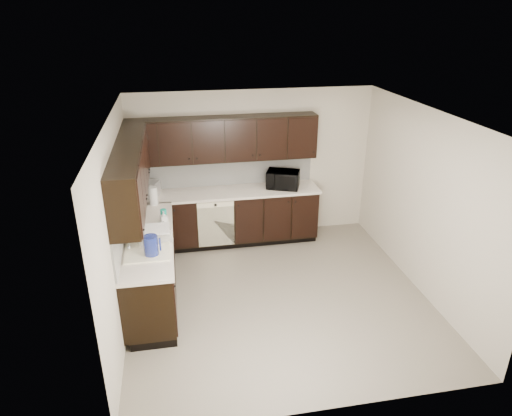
# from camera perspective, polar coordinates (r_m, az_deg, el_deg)

# --- Properties ---
(floor) EXTENTS (4.00, 4.00, 0.00)m
(floor) POSITION_cam_1_polar(r_m,az_deg,el_deg) (6.45, 2.77, -10.89)
(floor) COLOR gray
(floor) RESTS_ON ground
(ceiling) EXTENTS (4.00, 4.00, 0.00)m
(ceiling) POSITION_cam_1_polar(r_m,az_deg,el_deg) (5.44, 3.29, 11.35)
(ceiling) COLOR white
(ceiling) RESTS_ON wall_back
(wall_back) EXTENTS (4.00, 0.02, 2.50)m
(wall_back) POSITION_cam_1_polar(r_m,az_deg,el_deg) (7.66, -0.43, 5.37)
(wall_back) COLOR beige
(wall_back) RESTS_ON floor
(wall_left) EXTENTS (0.02, 4.00, 2.50)m
(wall_left) POSITION_cam_1_polar(r_m,az_deg,el_deg) (5.74, -16.82, -2.19)
(wall_left) COLOR beige
(wall_left) RESTS_ON floor
(wall_right) EXTENTS (0.02, 4.00, 2.50)m
(wall_right) POSITION_cam_1_polar(r_m,az_deg,el_deg) (6.56, 20.26, 0.63)
(wall_right) COLOR beige
(wall_right) RESTS_ON floor
(wall_front) EXTENTS (4.00, 0.02, 2.50)m
(wall_front) POSITION_cam_1_polar(r_m,az_deg,el_deg) (4.17, 9.44, -11.96)
(wall_front) COLOR beige
(wall_front) RESTS_ON floor
(lower_cabinets) EXTENTS (3.00, 2.80, 0.90)m
(lower_cabinets) POSITION_cam_1_polar(r_m,az_deg,el_deg) (7.07, -7.21, -3.85)
(lower_cabinets) COLOR black
(lower_cabinets) RESTS_ON floor
(countertop) EXTENTS (3.03, 2.83, 0.04)m
(countertop) POSITION_cam_1_polar(r_m,az_deg,el_deg) (6.84, -7.44, -0.10)
(countertop) COLOR silver
(countertop) RESTS_ON lower_cabinets
(backsplash) EXTENTS (3.00, 2.80, 0.48)m
(backsplash) POSITION_cam_1_polar(r_m,az_deg,el_deg) (6.94, -9.39, 2.43)
(backsplash) COLOR silver
(backsplash) RESTS_ON countertop
(upper_cabinets) EXTENTS (3.00, 2.80, 0.70)m
(upper_cabinets) POSITION_cam_1_polar(r_m,az_deg,el_deg) (6.64, -8.70, 6.89)
(upper_cabinets) COLOR black
(upper_cabinets) RESTS_ON wall_back
(dishwasher) EXTENTS (0.58, 0.04, 0.78)m
(dishwasher) POSITION_cam_1_polar(r_m,az_deg,el_deg) (7.29, -5.02, -1.67)
(dishwasher) COLOR #F9F2CC
(dishwasher) RESTS_ON lower_cabinets
(sink) EXTENTS (0.54, 0.82, 0.42)m
(sink) POSITION_cam_1_polar(r_m,az_deg,el_deg) (5.87, -13.31, -5.28)
(sink) COLOR #F9F2CC
(sink) RESTS_ON countertop
(microwave) EXTENTS (0.61, 0.52, 0.29)m
(microwave) POSITION_cam_1_polar(r_m,az_deg,el_deg) (7.51, 3.39, 3.59)
(microwave) COLOR black
(microwave) RESTS_ON countertop
(soap_bottle_a) EXTENTS (0.11, 0.11, 0.19)m
(soap_bottle_a) POSITION_cam_1_polar(r_m,az_deg,el_deg) (6.35, -11.46, -1.21)
(soap_bottle_a) COLOR gray
(soap_bottle_a) RESTS_ON countertop
(soap_bottle_b) EXTENTS (0.10, 0.10, 0.22)m
(soap_bottle_b) POSITION_cam_1_polar(r_m,az_deg,el_deg) (6.95, -14.55, 0.88)
(soap_bottle_b) COLOR gray
(soap_bottle_b) RESTS_ON countertop
(toaster_oven) EXTENTS (0.45, 0.39, 0.24)m
(toaster_oven) POSITION_cam_1_polar(r_m,az_deg,el_deg) (7.37, -13.56, 2.35)
(toaster_oven) COLOR silver
(toaster_oven) RESTS_ON countertop
(storage_bin) EXTENTS (0.50, 0.43, 0.16)m
(storage_bin) POSITION_cam_1_polar(r_m,az_deg,el_deg) (5.94, -12.80, -3.31)
(storage_bin) COLOR white
(storage_bin) RESTS_ON countertop
(blue_pitcher) EXTENTS (0.23, 0.23, 0.26)m
(blue_pitcher) POSITION_cam_1_polar(r_m,az_deg,el_deg) (5.57, -12.99, -4.66)
(blue_pitcher) COLOR navy
(blue_pitcher) RESTS_ON countertop
(teal_tumbler) EXTENTS (0.10, 0.10, 0.19)m
(teal_tumbler) POSITION_cam_1_polar(r_m,az_deg,el_deg) (6.41, -11.47, -0.97)
(teal_tumbler) COLOR #0E9B85
(teal_tumbler) RESTS_ON countertop
(paper_towel_roll) EXTENTS (0.15, 0.15, 0.28)m
(paper_towel_roll) POSITION_cam_1_polar(r_m,az_deg,el_deg) (7.01, -12.70, 1.50)
(paper_towel_roll) COLOR silver
(paper_towel_roll) RESTS_ON countertop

